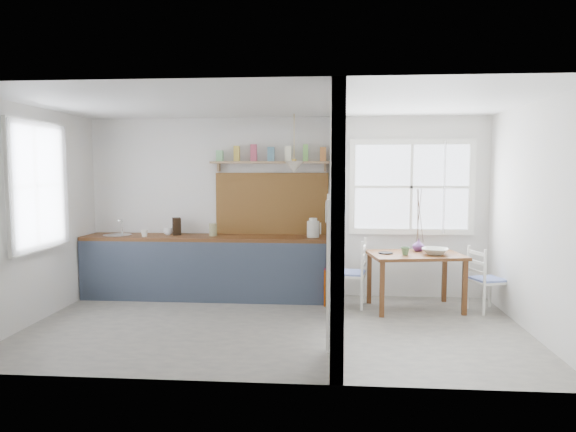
# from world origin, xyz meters

# --- Properties ---
(floor) EXTENTS (5.80, 3.20, 0.01)m
(floor) POSITION_xyz_m (0.00, 0.00, 0.00)
(floor) COLOR gray
(floor) RESTS_ON ground
(ceiling) EXTENTS (5.80, 3.20, 0.01)m
(ceiling) POSITION_xyz_m (0.00, 0.00, 2.60)
(ceiling) COLOR silver
(ceiling) RESTS_ON walls
(walls) EXTENTS (5.81, 3.21, 2.60)m
(walls) POSITION_xyz_m (0.00, 0.00, 1.30)
(walls) COLOR silver
(walls) RESTS_ON floor
(partition) EXTENTS (0.12, 3.20, 2.60)m
(partition) POSITION_xyz_m (0.70, 0.06, 1.45)
(partition) COLOR silver
(partition) RESTS_ON floor
(kitchen_window) EXTENTS (0.10, 1.16, 1.50)m
(kitchen_window) POSITION_xyz_m (-2.87, 0.00, 1.65)
(kitchen_window) COLOR white
(kitchen_window) RESTS_ON walls
(nook_window) EXTENTS (1.76, 0.10, 1.30)m
(nook_window) POSITION_xyz_m (1.80, 1.56, 1.60)
(nook_window) COLOR white
(nook_window) RESTS_ON walls
(counter) EXTENTS (3.50, 0.60, 0.90)m
(counter) POSITION_xyz_m (-1.13, 1.33, 0.46)
(counter) COLOR brown
(counter) RESTS_ON floor
(sink) EXTENTS (0.40, 0.40, 0.02)m
(sink) POSITION_xyz_m (-2.43, 1.30, 0.89)
(sink) COLOR silver
(sink) RESTS_ON counter
(backsplash) EXTENTS (1.65, 0.03, 0.90)m
(backsplash) POSITION_xyz_m (-0.20, 1.58, 1.35)
(backsplash) COLOR brown
(backsplash) RESTS_ON walls
(shelf) EXTENTS (1.75, 0.20, 0.21)m
(shelf) POSITION_xyz_m (-0.20, 1.49, 2.00)
(shelf) COLOR #976C48
(shelf) RESTS_ON walls
(pendant_lamp) EXTENTS (0.26, 0.26, 0.16)m
(pendant_lamp) POSITION_xyz_m (0.15, 1.15, 1.88)
(pendant_lamp) COLOR white
(pendant_lamp) RESTS_ON ceiling
(utensil_rail) EXTENTS (0.02, 0.50, 0.02)m
(utensil_rail) POSITION_xyz_m (0.61, 0.90, 1.45)
(utensil_rail) COLOR silver
(utensil_rail) RESTS_ON partition
(dining_table) EXTENTS (1.30, 0.97, 0.74)m
(dining_table) POSITION_xyz_m (1.77, 0.93, 0.37)
(dining_table) COLOR brown
(dining_table) RESTS_ON floor
(chair_left) EXTENTS (0.48, 0.48, 0.91)m
(chair_left) POSITION_xyz_m (0.91, 1.01, 0.46)
(chair_left) COLOR white
(chair_left) RESTS_ON floor
(chair_right) EXTENTS (0.49, 0.49, 0.85)m
(chair_right) POSITION_xyz_m (2.70, 0.89, 0.42)
(chair_right) COLOR white
(chair_right) RESTS_ON floor
(kettle) EXTENTS (0.28, 0.25, 0.27)m
(kettle) POSITION_xyz_m (0.41, 1.27, 1.04)
(kettle) COLOR silver
(kettle) RESTS_ON counter
(mug_a) EXTENTS (0.11, 0.11, 0.10)m
(mug_a) POSITION_xyz_m (-1.97, 1.15, 0.95)
(mug_a) COLOR white
(mug_a) RESTS_ON counter
(mug_b) EXTENTS (0.14, 0.14, 0.11)m
(mug_b) POSITION_xyz_m (-1.70, 1.36, 0.95)
(mug_b) COLOR white
(mug_b) RESTS_ON counter
(knife_block) EXTENTS (0.16, 0.19, 0.25)m
(knife_block) POSITION_xyz_m (-1.58, 1.39, 1.02)
(knife_block) COLOR black
(knife_block) RESTS_ON counter
(jar) EXTENTS (0.12, 0.12, 0.18)m
(jar) POSITION_xyz_m (-1.02, 1.31, 0.99)
(jar) COLOR #8D885A
(jar) RESTS_ON counter
(towel_magenta) EXTENTS (0.02, 0.03, 0.49)m
(towel_magenta) POSITION_xyz_m (0.58, 0.96, 0.28)
(towel_magenta) COLOR #AF225D
(towel_magenta) RESTS_ON counter
(towel_orange) EXTENTS (0.02, 0.03, 0.50)m
(towel_orange) POSITION_xyz_m (0.58, 0.95, 0.25)
(towel_orange) COLOR #DE5B04
(towel_orange) RESTS_ON counter
(bowl) EXTENTS (0.42, 0.42, 0.08)m
(bowl) POSITION_xyz_m (2.01, 0.88, 0.78)
(bowl) COLOR beige
(bowl) RESTS_ON dining_table
(table_cup) EXTENTS (0.12, 0.12, 0.10)m
(table_cup) POSITION_xyz_m (1.62, 0.79, 0.80)
(table_cup) COLOR #568050
(table_cup) RESTS_ON dining_table
(plate) EXTENTS (0.24, 0.24, 0.02)m
(plate) POSITION_xyz_m (1.38, 0.90, 0.75)
(plate) COLOR black
(plate) RESTS_ON dining_table
(vase) EXTENTS (0.18, 0.18, 0.17)m
(vase) POSITION_xyz_m (1.84, 1.14, 0.83)
(vase) COLOR #603478
(vase) RESTS_ON dining_table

